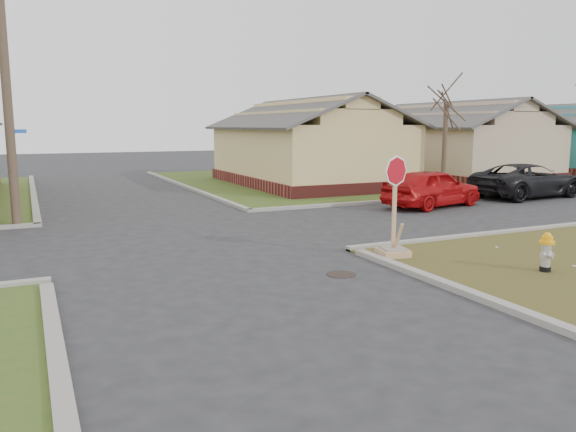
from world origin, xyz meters
name	(u,v)px	position (x,y,z in m)	size (l,w,h in m)	color
ground	(237,281)	(0.00, 0.00, 0.00)	(120.00, 120.00, 0.00)	#252628
verge_far_right	(459,174)	(22.00, 18.00, 0.03)	(37.00, 19.00, 0.05)	#354F1C
curbs	(178,238)	(0.00, 5.00, 0.00)	(80.00, 40.00, 0.12)	gray
manhole	(341,274)	(2.20, -0.50, 0.01)	(0.64, 0.64, 0.01)	black
side_house_yellow	(307,144)	(10.00, 16.50, 2.19)	(7.60, 11.60, 4.70)	maroon
side_house_tan	(453,142)	(20.00, 16.50, 2.19)	(7.60, 11.60, 4.70)	maroon
side_house_teal	(567,140)	(30.00, 16.50, 2.19)	(7.60, 11.60, 4.70)	maroon
utility_pole	(5,76)	(-4.20, 8.90, 4.66)	(1.80, 0.28, 9.00)	#3F3024
tree_mid_right	(444,148)	(14.00, 10.20, 2.15)	(0.22, 0.22, 4.20)	#3F3024
fire_hydrant	(546,250)	(6.26, -2.28, 0.52)	(0.32, 0.32, 0.86)	black
stop_sign	(394,235)	(4.13, 0.32, 0.57)	(0.69, 0.67, 2.43)	tan
red_sedan	(432,188)	(10.61, 6.84, 0.76)	(1.79, 4.45, 1.52)	#B30C0F
dark_pickup	(527,180)	(16.45, 7.49, 0.75)	(2.50, 5.43, 1.51)	black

